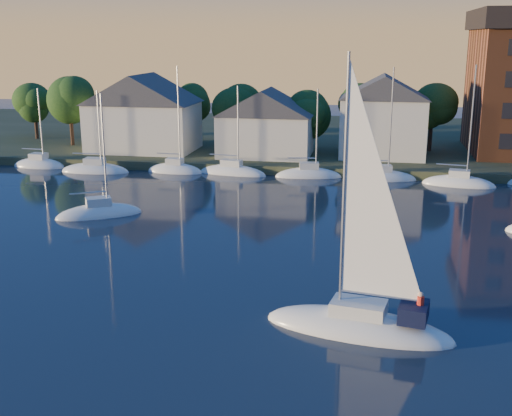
% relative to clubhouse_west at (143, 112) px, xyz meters
% --- Properties ---
extents(shoreline_land, '(160.00, 50.00, 2.00)m').
position_rel_clubhouse_west_xyz_m(shoreline_land, '(22.00, 17.00, -5.93)').
color(shoreline_land, '#2F3820').
rests_on(shoreline_land, ground).
extents(wooden_dock, '(120.00, 3.00, 1.00)m').
position_rel_clubhouse_west_xyz_m(wooden_dock, '(22.00, -6.00, -5.93)').
color(wooden_dock, brown).
rests_on(wooden_dock, ground).
extents(clubhouse_west, '(13.65, 9.45, 9.64)m').
position_rel_clubhouse_west_xyz_m(clubhouse_west, '(0.00, 0.00, 0.00)').
color(clubhouse_west, beige).
rests_on(clubhouse_west, shoreline_land).
extents(clubhouse_centre, '(11.55, 8.40, 8.08)m').
position_rel_clubhouse_west_xyz_m(clubhouse_centre, '(16.00, -1.00, -0.80)').
color(clubhouse_centre, beige).
rests_on(clubhouse_centre, shoreline_land).
extents(clubhouse_east, '(10.50, 8.40, 9.80)m').
position_rel_clubhouse_west_xyz_m(clubhouse_east, '(30.00, 1.00, 0.07)').
color(clubhouse_east, beige).
rests_on(clubhouse_east, shoreline_land).
extents(tree_line, '(93.40, 5.40, 8.90)m').
position_rel_clubhouse_west_xyz_m(tree_line, '(24.00, 5.00, 1.24)').
color(tree_line, '#3B251B').
rests_on(tree_line, shoreline_land).
extents(moored_fleet, '(95.50, 2.40, 12.05)m').
position_rel_clubhouse_west_xyz_m(moored_fleet, '(26.00, -9.00, -5.83)').
color(moored_fleet, white).
rests_on(moored_fleet, ground).
extents(hero_sailboat, '(10.52, 5.00, 15.51)m').
position_rel_clubhouse_west_xyz_m(hero_sailboat, '(28.60, -46.38, -5.30)').
color(hero_sailboat, white).
rests_on(hero_sailboat, ground).
extents(drifting_sailboat_left, '(7.64, 5.95, 11.62)m').
position_rel_clubhouse_west_xyz_m(drifting_sailboat_left, '(5.67, -27.50, -5.84)').
color(drifting_sailboat_left, white).
rests_on(drifting_sailboat_left, ground).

